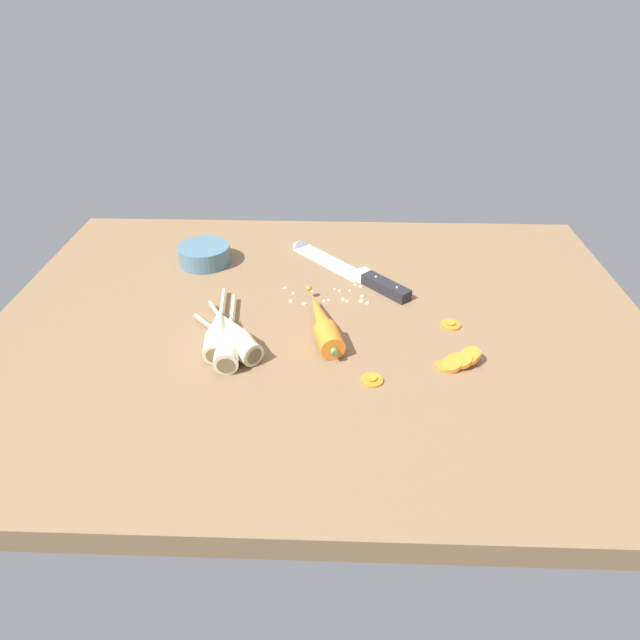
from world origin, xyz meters
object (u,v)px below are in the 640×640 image
Objects in this scene: carrot_slice_stack at (459,360)px; prep_bowl at (205,254)px; parsnip_mid_right at (233,340)px; whole_carrot at (323,323)px; parsnip_mid_left at (218,330)px; parsnip_back at (235,333)px; carrot_slice_stray_near at (372,379)px; carrot_slice_stray_mid at (451,324)px; chefs_knife at (343,267)px; parsnip_front at (229,338)px.

prep_bowl reaches higher than carrot_slice_stack.
parsnip_mid_right reaches higher than carrot_slice_stack.
whole_carrot is 23.92cm from carrot_slice_stack.
parsnip_mid_left is at bearing 136.39° from parsnip_mid_right.
parsnip_mid_right is at bearing -90.79° from parsnip_back.
whole_carrot reaches higher than parsnip_mid_left.
whole_carrot is 6.14× the size of carrot_slice_stray_near.
parsnip_mid_left is 28.04cm from carrot_slice_stray_near.
parsnip_mid_right is at bearing -43.61° from parsnip_mid_left.
carrot_slice_stray_mid is (37.77, 6.54, -1.62)cm from parsnip_back.
parsnip_mid_right is at bearing -69.93° from prep_bowl.
whole_carrot is (-3.65, -23.52, 1.45)cm from chefs_knife.
parsnip_mid_left reaches higher than carrot_slice_stray_near.
parsnip_mid_right is at bearing -159.29° from whole_carrot.
parsnip_front is at bearing -121.74° from parsnip_back.
carrot_slice_stack is 59.37cm from prep_bowl.
chefs_knife is at bearing 96.96° from carrot_slice_stray_near.
parsnip_front is 39.56cm from carrot_slice_stray_mid.
prep_bowl is (-34.31, 38.60, 1.79)cm from carrot_slice_stray_near.
parsnip_front reaches higher than carrot_slice_stray_mid.
whole_carrot is at bearing 17.86° from parsnip_front.
prep_bowl is at bearing 108.90° from parsnip_front.
carrot_slice_stack is (38.03, -3.39, -1.02)cm from parsnip_front.
parsnip_mid_left is (-17.93, -2.58, -0.12)cm from whole_carrot.
parsnip_mid_right is at bearing 162.26° from carrot_slice_stray_near.
carrot_slice_stray_mid is at bearing 11.75° from parsnip_front.
parsnip_mid_right and prep_bowl have the same top height.
prep_bowl is (-29.86, 2.18, 1.50)cm from chefs_knife.
chefs_knife is 2.51× the size of prep_bowl.
parsnip_mid_left reaches higher than chefs_knife.
carrot_slice_stray_mid is (14.92, 15.90, -0.00)cm from carrot_slice_stray_near.
chefs_knife is 32.76cm from parsnip_back.
parsnip_mid_right is (-18.43, -29.11, 1.33)cm from chefs_knife.
parsnip_front is 3.34cm from parsnip_mid_left.
whole_carrot is 15.17cm from parsnip_back.
whole_carrot reaches higher than chefs_knife.
prep_bowl reaches higher than carrot_slice_stray_near.
parsnip_back is at bearing 89.21° from parsnip_mid_right.
chefs_knife is 34.52cm from parsnip_front.
parsnip_front reaches higher than chefs_knife.
carrot_slice_stray_mid is (0.67, 11.44, -0.60)cm from carrot_slice_stack.
parsnip_front and parsnip_back have the same top height.
parsnip_mid_left is at bearing -172.24° from carrot_slice_stray_mid.
parsnip_back is 2.46× the size of carrot_slice_stack.
parsnip_front is at bearing -162.14° from whole_carrot.
parsnip_front is at bearing -124.08° from chefs_knife.
parsnip_mid_right is (0.90, -0.53, 0.00)cm from parsnip_front.
carrot_slice_stray_near is at bearing -83.04° from chefs_knife.
prep_bowl is at bearing 110.07° from parsnip_mid_right.
prep_bowl is (-11.46, 29.25, 0.17)cm from parsnip_back.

